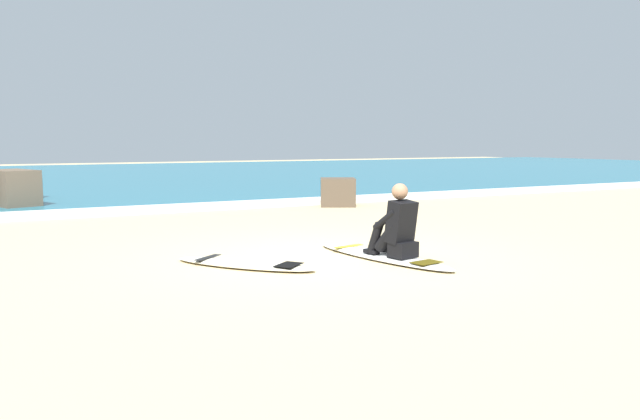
{
  "coord_description": "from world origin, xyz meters",
  "views": [
    {
      "loc": [
        -4.14,
        -7.37,
        1.56
      ],
      "look_at": [
        0.29,
        0.78,
        0.55
      ],
      "focal_mm": 35.73,
      "sensor_mm": 36.0,
      "label": 1
    }
  ],
  "objects": [
    {
      "name": "shoreline_rock",
      "position": [
        3.52,
        5.83,
        0.33
      ],
      "size": [
        1.13,
        1.14,
        0.67
      ],
      "primitive_type": "cube",
      "rotation": [
        0.0,
        0.0,
        2.65
      ],
      "color": "brown",
      "rests_on": "ground"
    },
    {
      "name": "breaking_foam",
      "position": [
        0.0,
        6.7,
        0.06
      ],
      "size": [
        80.0,
        0.9,
        0.11
      ],
      "primitive_type": "cube",
      "color": "white",
      "rests_on": "ground"
    },
    {
      "name": "sea",
      "position": [
        0.0,
        20.4,
        0.05
      ],
      "size": [
        80.0,
        28.0,
        0.1
      ],
      "primitive_type": "cube",
      "color": "teal",
      "rests_on": "ground"
    },
    {
      "name": "surfer_seated",
      "position": [
        0.61,
        -0.7,
        0.44
      ],
      "size": [
        0.46,
        0.75,
        0.95
      ],
      "color": "black",
      "rests_on": "surfboard_main"
    },
    {
      "name": "surfboard_main",
      "position": [
        0.57,
        -0.43,
        0.04
      ],
      "size": [
        0.88,
        2.57,
        0.08
      ],
      "color": "white",
      "rests_on": "ground"
    },
    {
      "name": "ground_plane",
      "position": [
        0.0,
        0.0,
        0.0
      ],
      "size": [
        80.0,
        80.0,
        0.0
      ],
      "primitive_type": "plane",
      "color": "#CCB584"
    },
    {
      "name": "surfboard_spare_near",
      "position": [
        -1.24,
        -0.05,
        0.04
      ],
      "size": [
        1.59,
        1.87,
        0.08
      ],
      "color": "#EFE5C6",
      "rests_on": "ground"
    }
  ]
}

